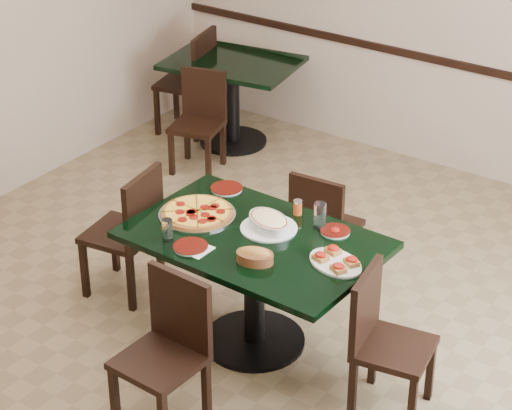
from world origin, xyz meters
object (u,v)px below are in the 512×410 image
Objects in this scene: main_table at (254,263)px; chair_left at (131,227)px; bread_basket at (255,256)px; chair_near at (169,344)px; bruschetta_platter at (336,260)px; chair_far at (322,223)px; chair_right at (381,335)px; back_table at (233,86)px; back_chair_near at (200,115)px; pepperoni_pizza at (197,213)px; back_chair_left at (193,76)px; lasagna_casserole at (269,222)px.

chair_left reaches higher than main_table.
chair_near is at bearing -122.14° from bread_basket.
bruschetta_platter is (0.38, 0.24, -0.02)m from bread_basket.
chair_right reaches higher than chair_far.
back_table is 1.45× the size of back_chair_near.
chair_right is at bearing -7.00° from bread_basket.
chair_left reaches higher than back_table.
pepperoni_pizza is 1.15× the size of bruschetta_platter.
back_chair_left is (-2.21, 1.45, 0.07)m from chair_far.
chair_right is (0.92, -0.89, 0.02)m from chair_far.
pepperoni_pizza is (-1.32, 0.09, 0.30)m from chair_right.
chair_near is at bearing -87.23° from main_table.
main_table is 0.35m from bread_basket.
chair_near is at bearing -68.61° from back_table.
chair_right is 0.92× the size of back_chair_left.
bread_basket reaches higher than bruschetta_platter.
bruschetta_platter is at bearing 14.04° from bread_basket.
bread_basket reaches higher than back_chair_near.
chair_far is at bearing -43.58° from back_chair_near.
chair_near is 3.81m from back_chair_left.
bruschetta_platter is (0.52, -0.11, -0.02)m from lasagna_casserole.
back_chair_left is at bearing 160.20° from bruschetta_platter.
chair_left is 2.52× the size of lasagna_casserole.
lasagna_casserole is (0.98, 0.12, 0.30)m from chair_left.
bruschetta_platter is at bearing -53.09° from back_table.
chair_far reaches higher than pepperoni_pizza.
chair_near is at bearing -70.38° from back_chair_near.
main_table is at bearing -1.95° from pepperoni_pizza.
back_chair_near is 0.88× the size of back_chair_left.
main_table is 0.97m from chair_left.
chair_near is 0.95× the size of back_chair_left.
chair_far reaches higher than main_table.
main_table is at bearing 81.34° from chair_left.
lasagna_casserole is at bearing 33.65° from back_chair_left.
chair_near is 2.15× the size of bruschetta_platter.
chair_left is 1.18m from bread_basket.
chair_left is 1.10× the size of back_chair_near.
chair_left is 1.91× the size of pepperoni_pizza.
back_table is at bearing 123.10° from chair_near.
chair_left reaches higher than chair_far.
bread_basket is at bearing 78.55° from chair_near.
bread_basket is (1.13, -0.22, 0.29)m from chair_left.
back_chair_left is (-2.25, 3.08, 0.03)m from chair_near.
bread_basket is at bearing -60.86° from back_chair_near.
chair_left is (-0.98, 0.81, 0.01)m from chair_near.
back_chair_near is at bearing 45.86° from chair_right.
back_chair_left reaches higher than chair_far.
bruschetta_platter is (2.36, -2.26, 0.25)m from back_table.
pepperoni_pizza is 0.64m from bread_basket.
pepperoni_pizza is at bearing 25.95° from back_chair_left.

